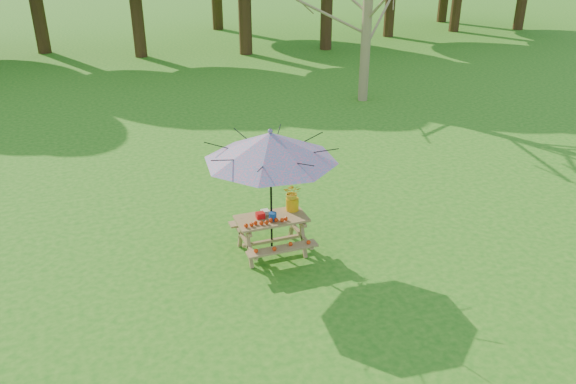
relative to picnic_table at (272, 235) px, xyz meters
name	(u,v)px	position (x,y,z in m)	size (l,w,h in m)	color
picnic_table	(272,235)	(0.00, 0.00, 0.00)	(1.20, 1.32, 0.67)	#9F7148
patio_umbrella	(270,147)	(0.00, 0.00, 1.62)	(2.76, 2.76, 2.25)	black
produce_bins	(267,215)	(-0.08, 0.02, 0.40)	(0.31, 0.39, 0.13)	red
tomatoes_row	(266,222)	(-0.15, -0.18, 0.38)	(0.77, 0.13, 0.07)	red
flower_bucket	(292,196)	(0.43, 0.15, 0.61)	(0.38, 0.36, 0.50)	#EEA50C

